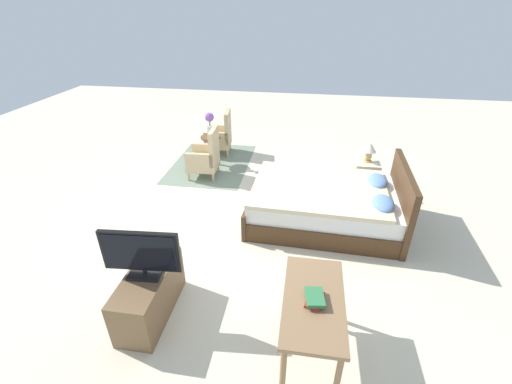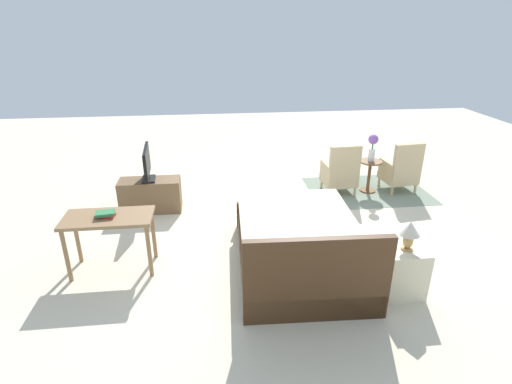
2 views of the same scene
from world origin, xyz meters
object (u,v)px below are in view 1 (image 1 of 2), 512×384
Objects in this scene: flower_vase at (210,122)px; armchair_by_window_right at (206,157)px; bed at (327,204)px; table_lamp at (370,149)px; tv_stand at (150,294)px; tv_flatscreen at (141,254)px; book_stack at (315,298)px; nightstand at (365,177)px; vanity_desk at (313,308)px; side_table at (211,147)px; armchair_by_window_left at (220,136)px.

armchair_by_window_right is at bearing 4.52° from flower_vase.
bed is 6.71× the size of table_lamp.
tv_stand is 0.54m from tv_flatscreen.
armchair_by_window_right is at bearing -174.25° from tv_flatscreen.
tv_stand is at bearing -99.15° from book_stack.
armchair_by_window_right reaches higher than nightstand.
vanity_desk is at bearing -14.74° from table_lamp.
armchair_by_window_right is 1.19× the size of tv_flatscreen.
nightstand is 4.01m from tv_flatscreen.
side_table is at bearing -104.15° from nightstand.
vanity_desk is (4.04, 2.03, -0.25)m from flower_vase.
bed is 2.90m from flower_vase.
tv_flatscreen reaches higher than table_lamp.
armchair_by_window_right is 0.56m from side_table.
bed is at bearing 174.79° from vanity_desk.
nightstand is 3.97m from tv_stand.
flower_vase is 3.04m from nightstand.
side_table is 0.60× the size of tv_stand.
tv_stand is 1.71m from vanity_desk.
bed is 4.64× the size of flower_vase.
nightstand is (0.73, 2.90, -0.58)m from flower_vase.
armchair_by_window_right is 1.60× the size of side_table.
table_lamp is 3.44m from book_stack.
flower_vase is 2.99m from table_lamp.
bed is 2.13× the size of vanity_desk.
armchair_by_window_left is 0.57m from side_table.
bed is 9.41× the size of book_stack.
bed is 2.76m from tv_stand.
nightstand is (0.18, 2.85, -0.10)m from armchair_by_window_right.
book_stack is at bearing 80.85° from tv_stand.
armchair_by_window_right is at bearing -93.55° from table_lamp.
bed is 1.22m from nightstand.
armchair_by_window_left is (-2.32, -2.19, 0.08)m from bed.
book_stack is at bearing -14.57° from nightstand.
armchair_by_window_left is 0.88× the size of vanity_desk.
table_lamp is 3.97m from tv_flatscreen.
bed is 3.85× the size of side_table.
armchair_by_window_left is at bearing -179.98° from armchair_by_window_right.
book_stack is (3.33, -0.87, -0.03)m from table_lamp.
vanity_desk is at bearing -14.73° from nightstand.
armchair_by_window_left is 4.37m from tv_stand.
tv_stand is at bearing -39.49° from nightstand.
tv_flatscreen is (4.36, 0.33, 0.42)m from armchair_by_window_left.
flower_vase is 0.50× the size of tv_stand.
book_stack reaches higher than tv_stand.
tv_flatscreen reaches higher than flower_vase.
tv_flatscreen is 3.27× the size of book_stack.
side_table is (-1.76, -2.23, 0.06)m from bed.
vanity_desk is (0.25, 1.66, 0.35)m from tv_stand.
nightstand is at bearing 165.27° from vanity_desk.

